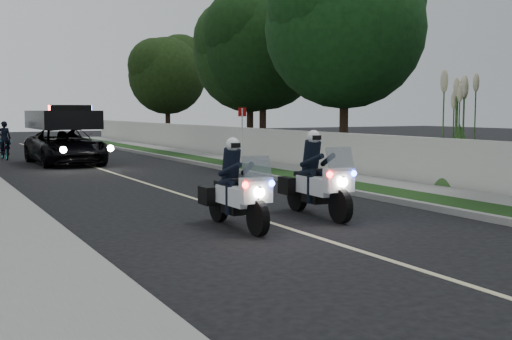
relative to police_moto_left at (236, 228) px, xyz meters
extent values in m
plane|color=black|center=(0.89, 0.76, 0.00)|extent=(120.00, 120.00, 0.00)
cube|color=gray|center=(4.99, 10.76, 0.07)|extent=(0.20, 60.00, 0.15)
cube|color=#193814|center=(5.69, 10.76, 0.08)|extent=(1.20, 60.00, 0.16)
cube|color=gray|center=(6.99, 10.76, 0.08)|extent=(1.40, 60.00, 0.16)
cube|color=beige|center=(7.99, 10.76, 0.75)|extent=(0.22, 60.00, 1.50)
cube|color=#BFB78C|center=(0.89, 10.76, 0.00)|extent=(0.12, 50.00, 0.01)
imported|color=black|center=(0.15, 16.80, 0.00)|extent=(2.75, 5.63, 2.70)
imported|color=black|center=(-1.82, 20.78, 0.00)|extent=(0.70, 1.77, 0.91)
imported|color=black|center=(-1.82, 20.78, 0.00)|extent=(0.62, 0.45, 1.60)
camera|label=1|loc=(-5.49, -11.15, 2.31)|focal=45.06mm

